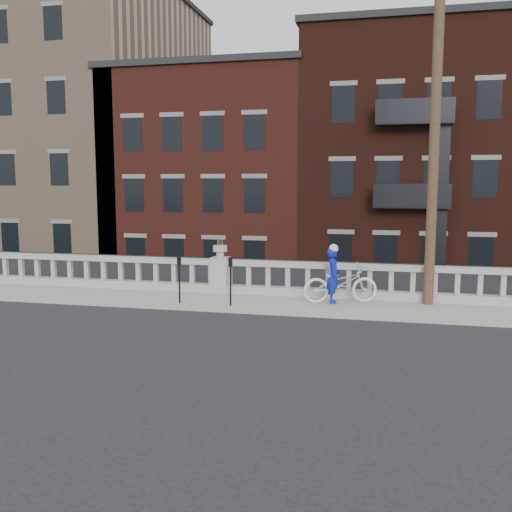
# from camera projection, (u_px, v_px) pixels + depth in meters

# --- Properties ---
(ground) EXTENTS (120.00, 120.00, 0.00)m
(ground) POSITION_uv_depth(u_px,v_px,m) (175.00, 328.00, 13.97)
(ground) COLOR black
(ground) RESTS_ON ground
(sidewalk) EXTENTS (32.00, 2.20, 0.15)m
(sidewalk) POSITION_uv_depth(u_px,v_px,m) (211.00, 301.00, 16.87)
(sidewalk) COLOR gray
(sidewalk) RESTS_ON ground
(balustrade) EXTENTS (28.00, 0.34, 1.03)m
(balustrade) POSITION_uv_depth(u_px,v_px,m) (220.00, 277.00, 17.71)
(balustrade) COLOR gray
(balustrade) RESTS_ON sidewalk
(planter_pedestal) EXTENTS (0.55, 0.55, 1.76)m
(planter_pedestal) POSITION_uv_depth(u_px,v_px,m) (220.00, 271.00, 17.69)
(planter_pedestal) COLOR gray
(planter_pedestal) RESTS_ON sidewalk
(lower_level) EXTENTS (80.00, 44.00, 20.80)m
(lower_level) POSITION_uv_depth(u_px,v_px,m) (315.00, 197.00, 35.79)
(lower_level) COLOR #605E59
(lower_level) RESTS_ON ground
(utility_pole) EXTENTS (1.60, 0.28, 10.00)m
(utility_pole) POSITION_uv_depth(u_px,v_px,m) (435.00, 120.00, 15.41)
(utility_pole) COLOR #422D1E
(utility_pole) RESTS_ON sidewalk
(parking_meter_b) EXTENTS (0.10, 0.09, 1.36)m
(parking_meter_b) POSITION_uv_depth(u_px,v_px,m) (179.00, 274.00, 16.07)
(parking_meter_b) COLOR black
(parking_meter_b) RESTS_ON sidewalk
(parking_meter_c) EXTENTS (0.10, 0.09, 1.36)m
(parking_meter_c) POSITION_uv_depth(u_px,v_px,m) (230.00, 276.00, 15.74)
(parking_meter_c) COLOR black
(parking_meter_c) RESTS_ON sidewalk
(bicycle) EXTENTS (2.24, 1.35, 1.11)m
(bicycle) POSITION_uv_depth(u_px,v_px,m) (340.00, 283.00, 16.22)
(bicycle) COLOR silver
(bicycle) RESTS_ON sidewalk
(cyclist) EXTENTS (0.46, 0.63, 1.58)m
(cyclist) POSITION_uv_depth(u_px,v_px,m) (333.00, 276.00, 16.11)
(cyclist) COLOR #0B1EAD
(cyclist) RESTS_ON sidewalk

